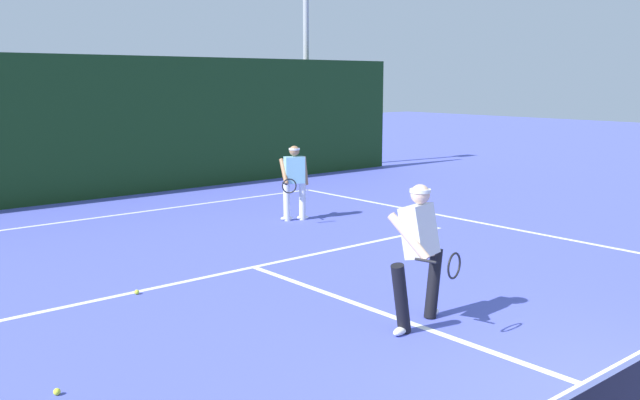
# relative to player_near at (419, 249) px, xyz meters

# --- Properties ---
(court_line_baseline_far) EXTENTS (10.75, 0.10, 0.01)m
(court_line_baseline_far) POSITION_rel_player_near_xyz_m (-0.00, 8.58, -0.92)
(court_line_baseline_far) COLOR white
(court_line_baseline_far) RESTS_ON ground_plane
(court_line_service) EXTENTS (8.76, 0.10, 0.01)m
(court_line_service) POSITION_rel_player_near_xyz_m (-0.00, 3.33, -0.92)
(court_line_service) COLOR white
(court_line_service) RESTS_ON ground_plane
(court_line_centre) EXTENTS (0.10, 6.40, 0.01)m
(court_line_centre) POSITION_rel_player_near_xyz_m (-0.00, 0.08, -0.92)
(court_line_centre) COLOR white
(court_line_centre) RESTS_ON ground_plane
(player_near) EXTENTS (1.07, 0.90, 1.68)m
(player_near) POSITION_rel_player_near_xyz_m (0.00, 0.00, 0.00)
(player_near) COLOR black
(player_near) RESTS_ON ground_plane
(player_far) EXTENTS (0.91, 0.82, 1.53)m
(player_far) POSITION_rel_player_near_xyz_m (2.69, 5.73, -0.09)
(player_far) COLOR silver
(player_far) RESTS_ON ground_plane
(tennis_ball) EXTENTS (0.07, 0.07, 0.07)m
(tennis_ball) POSITION_rel_player_near_xyz_m (-1.98, 3.23, -0.89)
(tennis_ball) COLOR #D1E033
(tennis_ball) RESTS_ON ground_plane
(tennis_ball_extra) EXTENTS (0.07, 0.07, 0.07)m
(tennis_ball_extra) POSITION_rel_player_near_xyz_m (-3.86, 0.92, -0.89)
(tennis_ball_extra) COLOR #D1E033
(tennis_ball_extra) RESTS_ON ground_plane
(back_fence_windscreen) EXTENTS (20.75, 0.12, 3.41)m
(back_fence_windscreen) POSITION_rel_player_near_xyz_m (-0.00, 10.86, 0.78)
(back_fence_windscreen) COLOR #183717
(back_fence_windscreen) RESTS_ON ground_plane
(light_pole) EXTENTS (0.55, 0.44, 6.71)m
(light_pole) POSITION_rel_player_near_xyz_m (8.09, 11.96, 3.25)
(light_pole) COLOR #9EA39E
(light_pole) RESTS_ON ground_plane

